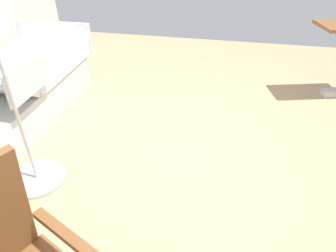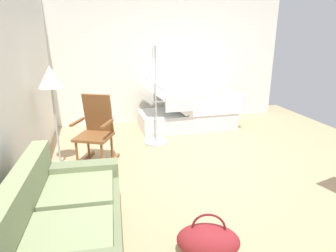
# 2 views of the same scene
# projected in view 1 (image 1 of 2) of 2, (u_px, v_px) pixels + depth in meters

# --- Properties ---
(ground_plane) EXTENTS (6.38, 6.38, 0.00)m
(ground_plane) POSITION_uv_depth(u_px,v_px,m) (190.00, 153.00, 2.74)
(ground_plane) COLOR tan
(hospital_bed) EXTENTS (1.06, 2.08, 1.16)m
(hospital_bed) POSITION_uv_depth(u_px,v_px,m) (7.00, 90.00, 3.07)
(hospital_bed) COLOR silver
(hospital_bed) RESTS_ON ground
(iv_pole) EXTENTS (0.44, 0.44, 1.69)m
(iv_pole) POSITION_uv_depth(u_px,v_px,m) (29.00, 155.00, 2.32)
(iv_pole) COLOR #B2B5BA
(iv_pole) RESTS_ON ground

